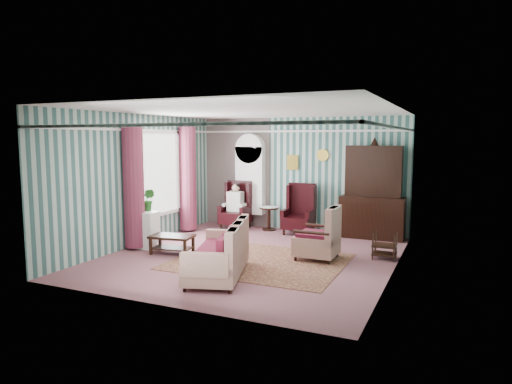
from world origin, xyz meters
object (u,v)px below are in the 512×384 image
at_px(dresser_hutch, 373,189).
at_px(plant_stand, 145,230).
at_px(wingback_left, 235,205).
at_px(round_side_table, 269,219).
at_px(seated_woman, 235,206).
at_px(nest_table, 385,245).
at_px(floral_armchair, 317,232).
at_px(bookcase, 250,185).
at_px(coffee_table, 172,244).
at_px(wingback_right, 298,209).
at_px(sofa, 217,249).

xyz_separation_m(dresser_hutch, plant_stand, (-4.30, -3.02, -0.78)).
height_order(wingback_left, round_side_table, wingback_left).
distance_m(seated_woman, nest_table, 4.37).
bearing_deg(plant_stand, floral_armchair, 10.02).
distance_m(bookcase, nest_table, 4.37).
distance_m(round_side_table, plant_stand, 3.36).
xyz_separation_m(round_side_table, plant_stand, (-1.70, -2.90, 0.10)).
relative_size(round_side_table, coffee_table, 0.69).
height_order(bookcase, wingback_right, bookcase).
distance_m(bookcase, wingback_right, 1.63).
xyz_separation_m(dresser_hutch, wingback_left, (-3.50, -0.27, -0.55)).
relative_size(dresser_hutch, sofa, 1.23).
height_order(plant_stand, coffee_table, plant_stand).
distance_m(bookcase, dresser_hutch, 3.25).
bearing_deg(seated_woman, nest_table, -20.85).
relative_size(nest_table, plant_stand, 0.68).
height_order(wingback_right, seated_woman, wingback_right).
distance_m(nest_table, plant_stand, 5.02).
bearing_deg(sofa, wingback_left, 4.97).
height_order(round_side_table, coffee_table, round_side_table).
bearing_deg(coffee_table, dresser_hutch, 42.43).
bearing_deg(coffee_table, plant_stand, 167.98).
bearing_deg(nest_table, seated_woman, 159.15).
distance_m(nest_table, sofa, 3.41).
bearing_deg(coffee_table, bookcase, 85.81).
height_order(seated_woman, coffee_table, seated_woman).
distance_m(bookcase, sofa, 4.56).
relative_size(bookcase, seated_woman, 1.90).
bearing_deg(nest_table, bookcase, 153.08).
bearing_deg(dresser_hutch, coffee_table, -137.57).
bearing_deg(coffee_table, round_side_table, 73.80).
bearing_deg(nest_table, floral_armchair, -155.55).
bearing_deg(dresser_hutch, seated_woman, -175.59).
height_order(seated_woman, nest_table, seated_woman).
relative_size(wingback_right, nest_table, 2.31).
bearing_deg(floral_armchair, seated_woman, 53.79).
height_order(seated_woman, round_side_table, seated_woman).
relative_size(wingback_right, round_side_table, 2.08).
relative_size(bookcase, nest_table, 4.15).
distance_m(round_side_table, sofa, 4.13).
distance_m(dresser_hutch, nest_table, 2.11).
bearing_deg(bookcase, coffee_table, -94.19).
height_order(wingback_right, nest_table, wingback_right).
distance_m(dresser_hutch, floral_armchair, 2.54).
bearing_deg(round_side_table, nest_table, -28.20).
xyz_separation_m(seated_woman, sofa, (1.62, -3.91, -0.10)).
relative_size(nest_table, sofa, 0.28).
height_order(dresser_hutch, coffee_table, dresser_hutch).
bearing_deg(floral_armchair, nest_table, -65.31).
xyz_separation_m(wingback_right, floral_armchair, (1.10, -2.10, -0.08)).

